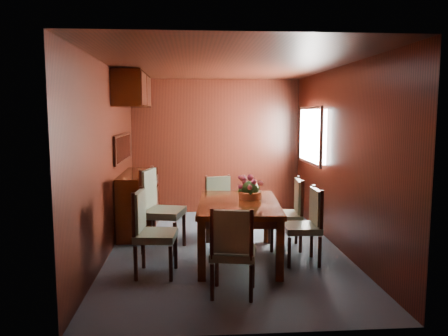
{
  "coord_description": "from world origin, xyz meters",
  "views": [
    {
      "loc": [
        -0.44,
        -5.59,
        1.79
      ],
      "look_at": [
        0.0,
        0.3,
        1.05
      ],
      "focal_mm": 35.0,
      "sensor_mm": 36.0,
      "label": 1
    }
  ],
  "objects": [
    {
      "name": "ground",
      "position": [
        0.0,
        0.0,
        0.0
      ],
      "size": [
        4.5,
        4.5,
        0.0
      ],
      "primitive_type": "plane",
      "color": "#354048",
      "rests_on": "ground"
    },
    {
      "name": "room_shell",
      "position": [
        -0.1,
        0.33,
        1.63
      ],
      "size": [
        3.06,
        4.52,
        2.41
      ],
      "color": "black",
      "rests_on": "ground"
    },
    {
      "name": "sideboard",
      "position": [
        -1.25,
        1.0,
        0.45
      ],
      "size": [
        0.48,
        1.4,
        0.9
      ],
      "primitive_type": "cube",
      "color": "black",
      "rests_on": "ground"
    },
    {
      "name": "dining_table",
      "position": [
        0.13,
        -0.39,
        0.62
      ],
      "size": [
        1.07,
        1.6,
        0.72
      ],
      "rotation": [
        0.0,
        0.0,
        -0.07
      ],
      "color": "black",
      "rests_on": "ground"
    },
    {
      "name": "chair_left_near",
      "position": [
        -0.91,
        -0.84,
        0.53
      ],
      "size": [
        0.48,
        0.5,
        0.96
      ],
      "rotation": [
        0.0,
        0.0,
        -1.67
      ],
      "color": "black",
      "rests_on": "ground"
    },
    {
      "name": "chair_left_far",
      "position": [
        -0.89,
        0.06,
        0.6
      ],
      "size": [
        0.6,
        0.62,
        1.08
      ],
      "rotation": [
        0.0,
        0.0,
        -1.81
      ],
      "color": "black",
      "rests_on": "ground"
    },
    {
      "name": "chair_right_near",
      "position": [
        0.93,
        -0.58,
        0.51
      ],
      "size": [
        0.43,
        0.44,
        0.92
      ],
      "rotation": [
        0.0,
        0.0,
        1.55
      ],
      "color": "black",
      "rests_on": "ground"
    },
    {
      "name": "chair_right_far",
      "position": [
        0.86,
        0.01,
        0.52
      ],
      "size": [
        0.47,
        0.49,
        0.94
      ],
      "rotation": [
        0.0,
        0.0,
        1.47
      ],
      "color": "black",
      "rests_on": "ground"
    },
    {
      "name": "chair_head",
      "position": [
        -0.05,
        -1.51,
        0.5
      ],
      "size": [
        0.5,
        0.48,
        0.91
      ],
      "rotation": [
        0.0,
        0.0,
        -0.18
      ],
      "color": "black",
      "rests_on": "ground"
    },
    {
      "name": "chair_foot",
      "position": [
        -0.02,
        0.71,
        0.49
      ],
      "size": [
        0.52,
        0.51,
        0.88
      ],
      "rotation": [
        0.0,
        0.0,
        3.47
      ],
      "color": "black",
      "rests_on": "ground"
    },
    {
      "name": "flower_centerpiece",
      "position": [
        0.29,
        -0.2,
        0.87
      ],
      "size": [
        0.31,
        0.31,
        0.31
      ],
      "color": "#C2693B",
      "rests_on": "dining_table"
    }
  ]
}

